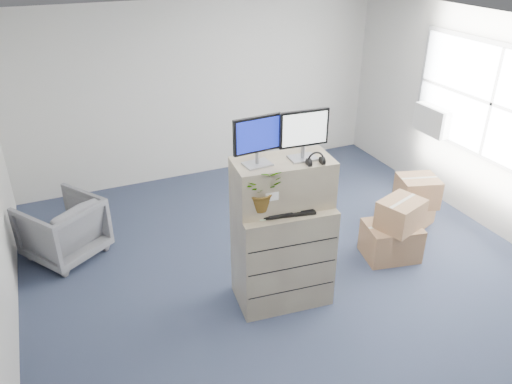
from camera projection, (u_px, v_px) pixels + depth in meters
ground at (303, 291)px, 5.73m from camera, size 7.00×7.00×0.00m
wall_back at (201, 91)px, 7.92m from camera, size 6.00×0.02×2.80m
window at (494, 104)px, 6.38m from camera, size 0.07×2.72×1.52m
ac_unit at (433, 120)px, 7.31m from camera, size 0.24×0.60×0.40m
filing_cabinet_lower at (282, 253)px, 5.38m from camera, size 1.05×0.71×1.16m
filing_cabinet_upper at (283, 183)px, 5.04m from camera, size 1.04×0.60×0.50m
monitor_left at (257, 138)px, 4.69m from camera, size 0.50×0.21×0.49m
monitor_right at (304, 132)px, 4.82m from camera, size 0.51×0.21×0.50m
headphones at (316, 160)px, 4.81m from camera, size 0.17×0.04×0.17m
keyboard at (287, 211)px, 5.00m from camera, size 0.57×0.33×0.03m
mouse at (312, 204)px, 5.11m from camera, size 0.12×0.08×0.04m
water_bottle at (288, 193)px, 5.09m from camera, size 0.08×0.08×0.27m
phone_dock at (279, 200)px, 5.12m from camera, size 0.07×0.06×0.15m
external_drive at (307, 194)px, 5.28m from camera, size 0.24×0.21×0.06m
tissue_box at (313, 189)px, 5.22m from camera, size 0.28×0.18×0.09m
potted_plant at (261, 194)px, 4.83m from camera, size 0.48×0.52×0.44m
office_chair at (62, 226)px, 6.17m from camera, size 1.12×1.10×0.85m
cardboard_boxes at (404, 218)px, 6.44m from camera, size 1.47×1.12×0.81m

